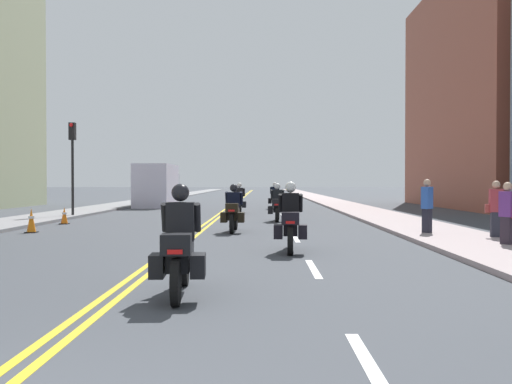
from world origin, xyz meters
TOP-DOWN VIEW (x-y plane):
  - ground_plane at (0.00, 48.00)m, footprint 264.00×264.00m
  - sidewalk_left at (-7.66, 48.00)m, footprint 2.77×144.00m
  - sidewalk_right at (7.66, 48.00)m, footprint 2.77×144.00m
  - centreline_yellow_inner at (-0.12, 48.00)m, footprint 0.12×132.00m
  - centreline_yellow_outer at (0.12, 48.00)m, footprint 0.12×132.00m
  - lane_dashes_white at (3.14, 29.00)m, footprint 0.14×56.40m
  - building_right_1 at (18.01, 34.93)m, footprint 8.78×18.43m
  - motorcycle_0 at (0.98, 5.25)m, footprint 0.78×2.22m
  - motorcycle_1 at (2.82, 10.63)m, footprint 0.78×2.15m
  - motorcycle_2 at (1.20, 16.10)m, footprint 0.77×2.28m
  - motorcycle_3 at (2.78, 21.48)m, footprint 0.78×2.20m
  - motorcycle_4 at (0.93, 27.32)m, footprint 0.77×2.08m
  - motorcycle_5 at (2.89, 32.76)m, footprint 0.78×2.27m
  - traffic_cone_1 at (-5.63, 19.68)m, footprint 0.34×0.34m
  - traffic_cone_2 at (-5.38, 15.79)m, footprint 0.36×0.36m
  - traffic_light_near at (-6.67, 23.88)m, footprint 0.28×0.38m
  - pedestrian_0 at (7.15, 14.63)m, footprint 0.41×0.41m
  - pedestrian_1 at (8.69, 13.27)m, footprint 0.50×0.27m
  - pedestrian_2 at (8.22, 11.33)m, footprint 0.36×0.50m
  - parked_truck at (-4.87, 35.90)m, footprint 2.20×6.50m

SIDE VIEW (x-z plane):
  - ground_plane at x=0.00m, z-range 0.00..0.00m
  - centreline_yellow_inner at x=-0.12m, z-range 0.00..0.01m
  - centreline_yellow_outer at x=0.12m, z-range 0.00..0.01m
  - lane_dashes_white at x=3.14m, z-range 0.00..0.01m
  - sidewalk_left at x=-7.66m, z-range 0.00..0.12m
  - sidewalk_right at x=7.66m, z-range 0.00..0.12m
  - traffic_cone_1 at x=-5.63m, z-range 0.00..0.66m
  - traffic_cone_2 at x=-5.38m, z-range 0.00..0.80m
  - motorcycle_3 at x=2.78m, z-range -0.16..1.44m
  - motorcycle_2 at x=1.20m, z-range -0.13..1.45m
  - motorcycle_4 at x=0.93m, z-range -0.14..1.48m
  - motorcycle_1 at x=2.82m, z-range -0.17..1.50m
  - motorcycle_0 at x=0.98m, z-range -0.15..1.49m
  - motorcycle_5 at x=2.89m, z-range -0.15..1.49m
  - pedestrian_2 at x=8.22m, z-range 0.03..1.68m
  - pedestrian_1 at x=8.69m, z-range 0.03..1.72m
  - pedestrian_0 at x=7.15m, z-range 0.03..1.77m
  - parked_truck at x=-4.87m, z-range -0.13..2.67m
  - traffic_light_near at x=-6.67m, z-range 0.87..5.27m
  - building_right_1 at x=18.01m, z-range 0.00..14.77m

